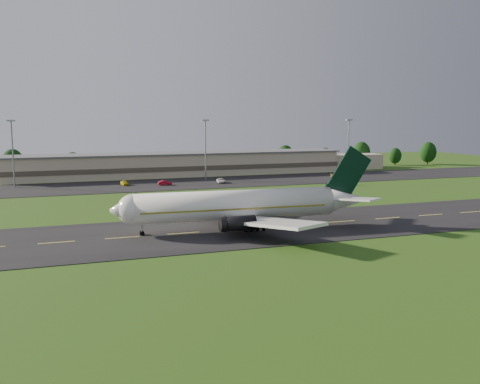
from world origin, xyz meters
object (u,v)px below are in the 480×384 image
object	(u,v)px
light_mast_east	(348,140)
service_vehicle_b	(165,183)
light_mast_centre	(205,142)
service_vehicle_a	(124,183)
service_vehicle_d	(337,176)
terminal	(197,164)
service_vehicle_c	(221,181)
light_mast_west	(12,145)
airliner	(240,205)

from	to	relation	value
light_mast_east	service_vehicle_b	bearing A→B (deg)	-172.04
service_vehicle_b	light_mast_centre	bearing A→B (deg)	-57.43
service_vehicle_a	service_vehicle_d	bearing A→B (deg)	-9.74
terminal	service_vehicle_c	distance (m)	26.77
light_mast_west	airliner	bearing A→B (deg)	-61.23
light_mast_west	service_vehicle_c	xyz separation A→B (m)	(62.17, -10.38, -11.92)
light_mast_west	light_mast_east	bearing A→B (deg)	0.00
airliner	light_mast_west	xyz separation A→B (m)	(-43.95, 80.05, 8.08)
light_mast_east	service_vehicle_d	bearing A→B (deg)	-135.18
service_vehicle_d	terminal	bearing A→B (deg)	95.71
airliner	light_mast_east	size ratio (longest dim) A/B	2.52
service_vehicle_c	service_vehicle_d	size ratio (longest dim) A/B	1.10
light_mast_east	service_vehicle_d	xyz separation A→B (m)	(-10.04, -9.97, -11.96)
airliner	light_mast_east	distance (m)	107.34
light_mast_centre	service_vehicle_d	size ratio (longest dim) A/B	4.35
service_vehicle_b	service_vehicle_c	size ratio (longest dim) A/B	0.83
terminal	service_vehicle_a	world-z (taller)	terminal
light_mast_east	service_vehicle_c	size ratio (longest dim) A/B	3.95
terminal	light_mast_east	distance (m)	56.67
service_vehicle_b	airliner	bearing A→B (deg)	-179.04
terminal	service_vehicle_c	bearing A→B (deg)	-88.34
service_vehicle_a	light_mast_east	bearing A→B (deg)	-2.52
terminal	light_mast_west	distance (m)	64.10
airliner	service_vehicle_d	size ratio (longest dim) A/B	10.98
light_mast_east	service_vehicle_a	size ratio (longest dim) A/B	4.66
airliner	terminal	distance (m)	97.81
light_mast_west	light_mast_centre	size ratio (longest dim) A/B	1.00
service_vehicle_a	service_vehicle_c	size ratio (longest dim) A/B	0.85
airliner	service_vehicle_a	world-z (taller)	airliner
light_mast_west	light_mast_east	world-z (taller)	same
airliner	light_mast_west	world-z (taller)	light_mast_west
light_mast_west	service_vehicle_b	size ratio (longest dim) A/B	4.78
airliner	service_vehicle_b	xyz separation A→B (m)	(-0.08, 70.10, -3.86)
service_vehicle_c	service_vehicle_d	distance (m)	42.80
light_mast_east	service_vehicle_a	xyz separation A→B (m)	(-83.09, -6.16, -11.89)
service_vehicle_b	service_vehicle_c	xyz separation A→B (m)	(18.30, -0.43, 0.01)
service_vehicle_b	service_vehicle_c	bearing A→B (deg)	-90.45
light_mast_west	light_mast_centre	distance (m)	60.00
service_vehicle_b	service_vehicle_c	world-z (taller)	service_vehicle_c
light_mast_west	service_vehicle_c	world-z (taller)	light_mast_west
light_mast_west	service_vehicle_c	distance (m)	64.15
airliner	light_mast_centre	world-z (taller)	light_mast_centre
light_mast_centre	service_vehicle_c	size ratio (longest dim) A/B	3.95
light_mast_west	light_mast_centre	bearing A→B (deg)	0.00
airliner	light_mast_west	bearing A→B (deg)	122.32
light_mast_centre	service_vehicle_a	size ratio (longest dim) A/B	4.66
service_vehicle_c	light_mast_east	bearing A→B (deg)	19.44
light_mast_west	terminal	bearing A→B (deg)	14.76
airliner	service_vehicle_d	xyz separation A→B (m)	(61.02, 70.08, -3.88)
terminal	service_vehicle_c	xyz separation A→B (m)	(0.77, -26.57, -3.17)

